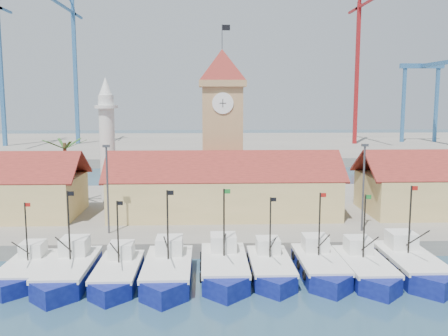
{
  "coord_description": "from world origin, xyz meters",
  "views": [
    {
      "loc": [
        -2.16,
        -37.67,
        15.14
      ],
      "look_at": [
        -0.06,
        18.0,
        7.29
      ],
      "focal_mm": 40.0,
      "sensor_mm": 36.0,
      "label": 1
    }
  ],
  "objects_px": {
    "boat_0": "(25,272)",
    "clock_tower": "(222,123)",
    "minaret": "(107,140)",
    "boat_4": "(224,269)"
  },
  "relations": [
    {
      "from": "boat_0",
      "to": "clock_tower",
      "type": "bearing_deg",
      "value": 53.08
    },
    {
      "from": "boat_0",
      "to": "minaret",
      "type": "height_order",
      "value": "minaret"
    },
    {
      "from": "boat_4",
      "to": "minaret",
      "type": "distance_m",
      "value": 30.44
    },
    {
      "from": "boat_0",
      "to": "clock_tower",
      "type": "xyz_separation_m",
      "value": [
        17.3,
        23.02,
        11.25
      ]
    },
    {
      "from": "boat_0",
      "to": "clock_tower",
      "type": "distance_m",
      "value": 30.92
    },
    {
      "from": "boat_4",
      "to": "minaret",
      "type": "xyz_separation_m",
      "value": [
        -14.39,
        25.3,
        8.91
      ]
    },
    {
      "from": "boat_4",
      "to": "clock_tower",
      "type": "xyz_separation_m",
      "value": [
        0.61,
        23.3,
        11.14
      ]
    },
    {
      "from": "boat_0",
      "to": "boat_4",
      "type": "distance_m",
      "value": 16.7
    },
    {
      "from": "clock_tower",
      "to": "boat_0",
      "type": "bearing_deg",
      "value": -126.92
    },
    {
      "from": "boat_4",
      "to": "minaret",
      "type": "height_order",
      "value": "minaret"
    }
  ]
}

